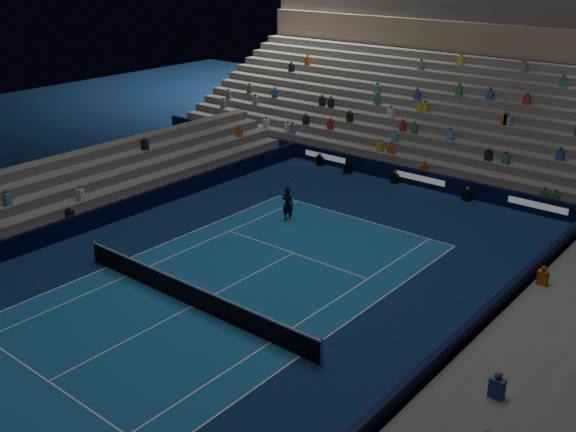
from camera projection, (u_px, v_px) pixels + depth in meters
The scene contains 11 objects.
ground at pixel (192, 306), 26.40m from camera, with size 90.00×90.00×0.00m, color #0C224C.
court_surface at pixel (192, 306), 26.39m from camera, with size 10.97×23.77×0.01m, color #1B5A95.
sponsor_barrier_far at pixel (421, 179), 39.47m from camera, with size 44.00×0.25×1.00m, color black.
sponsor_barrier_east at pixel (407, 392), 20.50m from camera, with size 0.25×37.00×1.00m, color black.
sponsor_barrier_west at pixel (53, 233), 31.91m from camera, with size 0.25×37.00×1.00m, color black.
grandstand_main at pixel (492, 104), 45.13m from camera, with size 44.00×15.20×11.20m.
grandstand_east at pixel (519, 429), 18.31m from camera, with size 5.00×37.00×2.50m.
grandstand_west at pixel (13, 208), 33.80m from camera, with size 5.00×37.00×2.50m.
tennis_net at pixel (192, 295), 26.21m from camera, with size 12.90×0.10×1.10m.
tennis_player at pixel (288, 204), 34.41m from camera, with size 0.66×0.44×1.82m, color black.
broadcast_camera at pixel (348, 169), 41.93m from camera, with size 0.58×0.94×0.57m.
Camera 1 is at (17.62, -15.47, 13.21)m, focal length 41.48 mm.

